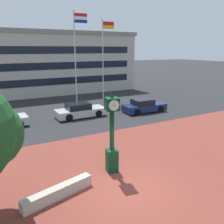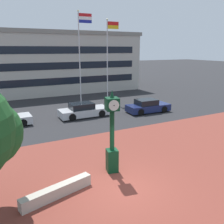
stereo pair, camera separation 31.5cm
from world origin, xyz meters
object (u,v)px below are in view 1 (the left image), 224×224
street_clock (112,136)px  car_street_mid (0,121)px  flagpole_primary (76,51)px  civic_building (37,62)px  car_street_near (144,106)px  car_street_far (80,111)px  flagpole_secondary (104,55)px

street_clock → car_street_mid: bearing=124.0°
car_street_mid → flagpole_primary: (8.57, 5.32, 5.22)m
car_street_mid → civic_building: 17.82m
flagpole_primary → civic_building: flagpole_primary is taller
car_street_near → flagpole_primary: 9.56m
car_street_mid → flagpole_primary: flagpole_primary is taller
car_street_mid → flagpole_primary: bearing=119.7°
car_street_far → civic_building: civic_building is taller
street_clock → car_street_far: size_ratio=0.93×
car_street_mid → street_clock: bearing=20.7°
car_street_near → car_street_mid: bearing=-93.8°
flagpole_primary → civic_building: size_ratio=0.37×
car_street_near → civic_building: (-6.23, 17.62, 3.60)m
flagpole_primary → civic_building: 11.13m
car_street_near → car_street_mid: same height
flagpole_primary → street_clock: bearing=-105.0°
car_street_mid → car_street_far: same height
car_street_near → car_street_far: same height
flagpole_primary → flagpole_secondary: bearing=-0.0°
car_street_far → civic_building: (-0.07, 16.31, 3.60)m
car_street_mid → flagpole_secondary: bearing=111.9°
car_street_mid → flagpole_secondary: size_ratio=0.44×
car_street_mid → flagpole_secondary: 13.88m
car_street_far → flagpole_secondary: flagpole_secondary is taller
car_street_far → car_street_near: bearing=78.2°
car_street_mid → civic_building: (6.59, 16.16, 3.60)m
street_clock → flagpole_primary: (4.21, 15.68, 3.90)m
car_street_far → flagpole_secondary: (5.24, 5.48, 4.73)m
flagpole_secondary → flagpole_primary: bearing=180.0°
street_clock → civic_building: bearing=96.3°
flagpole_secondary → civic_building: bearing=116.1°
car_street_mid → civic_building: size_ratio=0.15×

